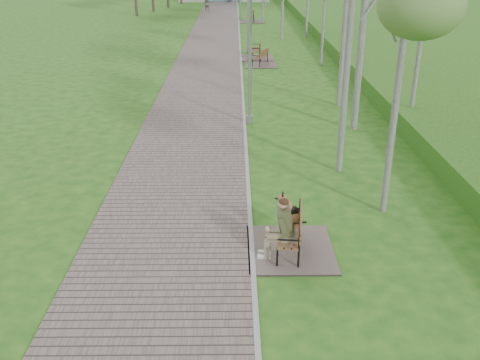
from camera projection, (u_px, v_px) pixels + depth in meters
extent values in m
plane|color=#225617|center=(247.00, 174.00, 14.48)|extent=(120.00, 120.00, 0.00)
cube|color=#62544F|center=(213.00, 42.00, 34.15)|extent=(3.50, 67.00, 0.04)
cube|color=#999993|center=(240.00, 42.00, 34.16)|extent=(0.10, 67.00, 0.05)
cube|color=#549129|center=(435.00, 46.00, 32.90)|extent=(14.00, 70.00, 1.60)
cube|color=#62544F|center=(290.00, 249.00, 10.84)|extent=(1.73, 1.92, 0.04)
cube|color=brown|center=(289.00, 231.00, 10.68)|extent=(0.60, 1.48, 0.04)
cube|color=brown|center=(301.00, 220.00, 10.55)|extent=(0.21, 1.44, 0.32)
cube|color=#62544F|center=(261.00, 65.00, 27.75)|extent=(1.65, 1.83, 0.04)
cube|color=brown|center=(260.00, 57.00, 27.59)|extent=(0.88, 1.43, 0.04)
cube|color=brown|center=(264.00, 52.00, 27.42)|extent=(0.53, 1.29, 0.30)
cube|color=#62544F|center=(257.00, 58.00, 29.41)|extent=(1.84, 2.05, 0.04)
cube|color=brown|center=(256.00, 50.00, 29.24)|extent=(0.58, 1.57, 0.04)
cube|color=brown|center=(260.00, 45.00, 29.11)|extent=(0.17, 1.53, 0.34)
cube|color=#62544F|center=(251.00, 22.00, 43.59)|extent=(2.04, 2.27, 0.04)
cube|color=brown|center=(251.00, 15.00, 43.39)|extent=(0.61, 1.73, 0.05)
cube|color=brown|center=(254.00, 11.00, 43.26)|extent=(0.14, 1.70, 0.37)
cylinder|color=#979A9F|center=(249.00, 119.00, 18.52)|extent=(0.20, 0.20, 0.30)
cylinder|color=#979A9F|center=(250.00, 50.00, 17.57)|extent=(0.12, 0.12, 5.07)
cylinder|color=#979A9F|center=(248.00, 51.00, 30.55)|extent=(0.19, 0.19, 0.29)
cylinder|color=#979A9F|center=(248.00, 11.00, 29.65)|extent=(0.11, 0.11, 4.75)
cylinder|color=#979A9F|center=(240.00, 16.00, 46.11)|extent=(0.19, 0.19, 0.28)
imported|color=gray|center=(207.00, 3.00, 50.37)|extent=(0.87, 0.78, 1.48)
cylinder|color=silver|center=(401.00, 62.00, 11.04)|extent=(0.17, 0.17, 6.92)
cylinder|color=silver|center=(350.00, 30.00, 13.18)|extent=(0.16, 0.16, 7.51)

